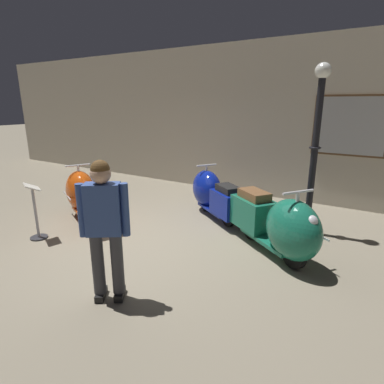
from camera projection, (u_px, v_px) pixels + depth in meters
The scene contains 8 objects.
ground_plane at pixel (137, 243), 5.13m from camera, with size 60.00×60.00×0.00m, color gray.
showroom_back_wall at pixel (238, 120), 7.77m from camera, with size 18.00×0.24×3.57m.
scooter_0 at pixel (84, 196), 6.05m from camera, with size 1.74×1.18×1.04m.
scooter_1 at pixel (213, 194), 6.28m from camera, with size 1.60×1.31×1.00m.
scooter_2 at pixel (279, 225), 4.55m from camera, with size 1.76×1.46×1.10m.
lamppost at pixel (314, 154), 5.18m from camera, with size 0.28×0.28×2.80m.
visitor_0 at pixel (104, 222), 3.43m from camera, with size 0.47×0.40×1.64m.
info_stanchion at pixel (36, 216), 5.21m from camera, with size 0.38×0.34×0.95m.
Camera 1 is at (3.25, -3.53, 2.20)m, focal length 29.48 mm.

